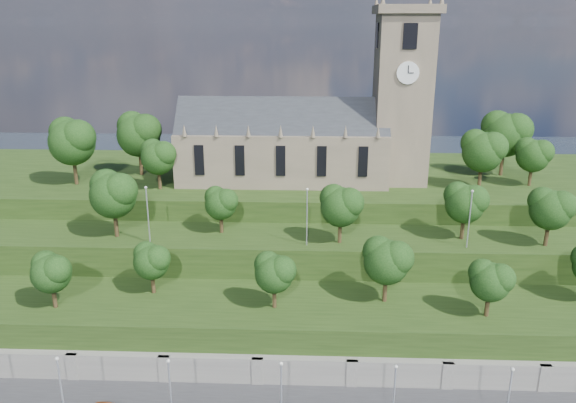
{
  "coord_description": "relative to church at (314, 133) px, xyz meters",
  "views": [
    {
      "loc": [
        0.32,
        -39.85,
        38.88
      ],
      "look_at": [
        -2.52,
        30.0,
        16.45
      ],
      "focal_mm": 35.0,
      "sensor_mm": 36.0,
      "label": 1
    }
  ],
  "objects": [
    {
      "name": "church",
      "position": [
        0.0,
        0.0,
        0.0
      ],
      "size": [
        38.6,
        12.35,
        27.6
      ],
      "color": "brown",
      "rests_on": "hilltop"
    },
    {
      "name": "hilltop",
      "position": [
        -0.79,
        4.02,
        -15.02
      ],
      "size": [
        160.0,
        32.0,
        15.0
      ],
      "primitive_type": "cube",
      "color": "#1F3411",
      "rests_on": "ground"
    },
    {
      "name": "retaining_wall",
      "position": [
        -0.79,
        -34.01,
        -20.02
      ],
      "size": [
        160.0,
        2.1,
        5.0
      ],
      "color": "slate",
      "rests_on": "ground"
    },
    {
      "name": "lamp_posts_promenade",
      "position": [
        -2.79,
        -43.48,
        -15.66
      ],
      "size": [
        60.36,
        0.36,
        8.5
      ],
      "color": "#B2B2B7",
      "rests_on": "promenade"
    },
    {
      "name": "embankment_lower",
      "position": [
        -0.79,
        -27.98,
        -18.52
      ],
      "size": [
        160.0,
        12.0,
        8.0
      ],
      "primitive_type": "cube",
      "color": "#1F3411",
      "rests_on": "ground"
    },
    {
      "name": "trees_hilltop",
      "position": [
        -2.87,
        -0.76,
        -0.97
      ],
      "size": [
        75.96,
        16.01,
        10.45
      ],
      "color": "#322413",
      "rests_on": "hilltop"
    },
    {
      "name": "embankment_upper",
      "position": [
        -0.79,
        -16.98,
        -16.52
      ],
      "size": [
        160.0,
        10.0,
        12.0
      ],
      "primitive_type": "cube",
      "color": "#1F3411",
      "rests_on": "ground"
    },
    {
      "name": "trees_lower",
      "position": [
        2.59,
        -27.88,
        -9.86
      ],
      "size": [
        66.07,
        8.48,
        7.76
      ],
      "color": "#322413",
      "rests_on": "embankment_lower"
    },
    {
      "name": "trees_upper",
      "position": [
        0.39,
        -17.95,
        -5.21
      ],
      "size": [
        61.03,
        7.63,
        8.9
      ],
      "color": "#322413",
      "rests_on": "embankment_upper"
    },
    {
      "name": "lamp_posts_upper",
      "position": [
        -0.79,
        -19.98,
        -6.16
      ],
      "size": [
        40.36,
        0.36,
        7.51
      ],
      "color": "#B2B2B7",
      "rests_on": "embankment_upper"
    }
  ]
}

